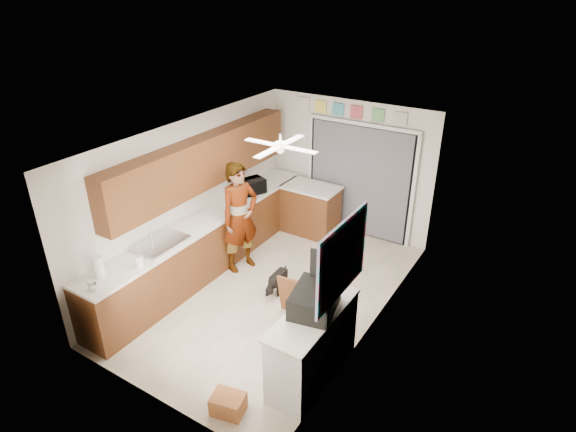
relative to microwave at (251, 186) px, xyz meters
The scene contains 41 objects.
floor 2.02m from the microwave, 42.94° to the right, with size 5.00×5.00×0.00m, color #B8AE94.
ceiling 2.23m from the microwave, 42.94° to the right, with size 5.00×5.00×0.00m, color white.
wall_back 1.84m from the microwave, 46.69° to the left, with size 3.20×3.20×0.00m, color white.
wall_front 3.88m from the microwave, 71.11° to the right, with size 3.20×3.20×0.00m, color white.
wall_left 1.23m from the microwave, 106.43° to the right, with size 5.00×5.00×0.00m, color white.
wall_right 3.09m from the microwave, 22.25° to the right, with size 5.00×5.00×0.00m, color white.
left_base_cabinets 1.32m from the microwave, 92.18° to the right, with size 0.60×4.80×0.90m, color #5D3016.
left_countertop 1.18m from the microwave, 91.69° to the right, with size 0.62×4.80×0.04m, color white.
upper_cabinets 1.23m from the microwave, 100.79° to the right, with size 0.32×4.00×0.80m, color #5D3016.
sink_basin 2.17m from the microwave, 90.91° to the right, with size 0.50×0.76×0.06m, color silver.
faucet 2.18m from the microwave, 95.91° to the right, with size 0.03×0.03×0.22m, color silver.
peninsula_base 1.28m from the microwave, 47.75° to the left, with size 1.00×0.60×0.90m, color #5D3016.
peninsula_top 1.13m from the microwave, 47.75° to the left, with size 1.04×0.64×0.04m, color white.
back_opening_recess 1.99m from the microwave, 40.85° to the left, with size 2.00×0.06×2.10m, color black.
curtain_panel 1.96m from the microwave, 39.97° to the left, with size 1.90×0.03×2.05m, color slate.
door_trim_left 1.36m from the microwave, 69.11° to the left, with size 0.06×0.04×2.10m, color white.
door_trim_right 2.83m from the microwave, 26.73° to the left, with size 0.06×0.04×2.10m, color white.
door_trim_head 2.23m from the microwave, 40.19° to the left, with size 2.10×0.04×0.06m, color white.
header_frame_0 1.91m from the microwave, 63.27° to the left, with size 0.22×0.02×0.22m, color #F9EF53.
header_frame_1 2.05m from the microwave, 52.32° to the left, with size 0.22×0.02×0.22m, color #45A6B8.
header_frame_2 2.25m from the microwave, 43.84° to the left, with size 0.22×0.02×0.22m, color #BE4752.
header_frame_3 2.51m from the microwave, 36.56° to the left, with size 0.22×0.02×0.22m, color #62AD67.
header_frame_4 2.80m from the microwave, 31.13° to the left, with size 0.22×0.02×0.22m, color beige.
route66_sign 1.82m from the microwave, 76.79° to the left, with size 0.22×0.02×0.26m, color silver.
right_counter_base 3.58m from the microwave, 42.27° to the right, with size 0.50×1.40×0.90m, color white.
right_counter_top 3.52m from the microwave, 42.38° to the right, with size 0.54×1.44×0.04m, color white.
abstract_painting 3.62m from the microwave, 37.40° to the right, with size 0.03×1.15×0.95m, color #E75589.
ceiling_fan 2.02m from the microwave, 37.64° to the right, with size 1.14×1.14×0.24m, color white.
microwave is the anchor object (origin of this frame).
cup 3.42m from the microwave, 88.92° to the right, with size 0.12×0.12×0.09m, color white.
jar_a 2.73m from the microwave, 86.95° to the right, with size 0.11×0.11×0.15m, color silver.
jar_b 3.42m from the microwave, 89.40° to the right, with size 0.08×0.08×0.12m, color silver.
paper_towel_roll 3.18m from the microwave, 91.90° to the right, with size 0.14×0.14×0.30m, color white.
suitcase 3.45m from the microwave, 41.78° to the right, with size 0.48×0.64×0.27m, color black.
suitcase_rim 3.46m from the microwave, 41.78° to the right, with size 0.44×0.58×0.02m, color yellow.
suitcase_lid 3.28m from the microwave, 37.98° to the right, with size 0.42×0.03×0.50m, color black.
cardboard_box 4.07m from the microwave, 58.25° to the right, with size 0.37×0.27×0.23m, color #BD673B.
navy_crate 3.34m from the microwave, 45.09° to the right, with size 0.34×0.28×0.21m, color #131D30.
cabinet_door_panel 2.46m from the microwave, 39.84° to the right, with size 0.44×0.03×0.66m, color #5D3016.
man 0.95m from the microwave, 65.07° to the right, with size 0.68×0.45×1.86m, color white.
dog 1.94m from the microwave, 40.78° to the right, with size 0.21×0.48×0.38m, color black.
Camera 1 is at (3.45, -5.13, 4.45)m, focal length 30.00 mm.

